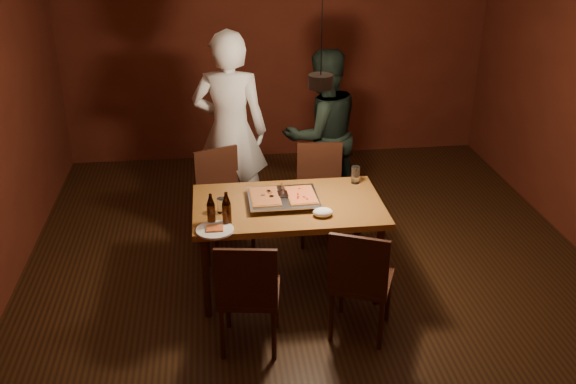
{
  "coord_description": "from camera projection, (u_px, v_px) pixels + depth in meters",
  "views": [
    {
      "loc": [
        -0.79,
        -4.46,
        2.99
      ],
      "look_at": [
        -0.23,
        0.07,
        0.85
      ],
      "focal_mm": 40.0,
      "sensor_mm": 36.0,
      "label": 1
    }
  ],
  "objects": [
    {
      "name": "chair_far_left",
      "position": [
        222.0,
        189.0,
        5.83
      ],
      "size": [
        0.55,
        0.55,
        0.49
      ],
      "rotation": [
        0.0,
        0.0,
        3.52
      ],
      "color": "#38190F",
      "rests_on": "floor"
    },
    {
      "name": "pizza_cheese",
      "position": [
        301.0,
        195.0,
        5.09
      ],
      "size": [
        0.23,
        0.36,
        0.02
      ],
      "primitive_type": "cube",
      "rotation": [
        0.0,
        0.0,
        0.04
      ],
      "color": "gold",
      "rests_on": "pizza_tray"
    },
    {
      "name": "water_glass_left",
      "position": [
        222.0,
        205.0,
        4.92
      ],
      "size": [
        0.07,
        0.07,
        0.12
      ],
      "primitive_type": "cylinder",
      "color": "silver",
      "rests_on": "dining_table"
    },
    {
      "name": "pendant_lamp",
      "position": [
        321.0,
        80.0,
        4.62
      ],
      "size": [
        0.18,
        0.18,
        1.1
      ],
      "color": "black",
      "rests_on": "ceiling"
    },
    {
      "name": "pizza_tray",
      "position": [
        283.0,
        200.0,
        5.09
      ],
      "size": [
        0.56,
        0.46,
        0.05
      ],
      "primitive_type": "cube",
      "rotation": [
        0.0,
        0.0,
        0.03
      ],
      "color": "silver",
      "rests_on": "dining_table"
    },
    {
      "name": "napkin",
      "position": [
        323.0,
        212.0,
        4.87
      ],
      "size": [
        0.16,
        0.12,
        0.06
      ],
      "primitive_type": "ellipsoid",
      "color": "white",
      "rests_on": "dining_table"
    },
    {
      "name": "diner_white",
      "position": [
        230.0,
        131.0,
        6.01
      ],
      "size": [
        0.76,
        0.56,
        1.91
      ],
      "primitive_type": "imported",
      "rotation": [
        0.0,
        0.0,
        2.98
      ],
      "color": "silver",
      "rests_on": "floor"
    },
    {
      "name": "diner_dark",
      "position": [
        322.0,
        134.0,
        6.26
      ],
      "size": [
        0.97,
        0.86,
        1.68
      ],
      "primitive_type": "imported",
      "rotation": [
        0.0,
        0.0,
        3.46
      ],
      "color": "black",
      "rests_on": "floor"
    },
    {
      "name": "water_glass_right",
      "position": [
        355.0,
        175.0,
        5.41
      ],
      "size": [
        0.07,
        0.07,
        0.15
      ],
      "primitive_type": "cylinder",
      "color": "silver",
      "rests_on": "dining_table"
    },
    {
      "name": "chair_near_right",
      "position": [
        360.0,
        275.0,
        4.53
      ],
      "size": [
        0.55,
        0.55,
        0.49
      ],
      "rotation": [
        0.0,
        0.0,
        -0.41
      ],
      "color": "#38190F",
      "rests_on": "floor"
    },
    {
      "name": "pizza_meat",
      "position": [
        265.0,
        196.0,
        5.07
      ],
      "size": [
        0.24,
        0.37,
        0.02
      ],
      "primitive_type": "cube",
      "rotation": [
        0.0,
        0.0,
        0.03
      ],
      "color": "maroon",
      "rests_on": "pizza_tray"
    },
    {
      "name": "beer_bottle_b",
      "position": [
        227.0,
        208.0,
        4.71
      ],
      "size": [
        0.07,
        0.07,
        0.26
      ],
      "color": "black",
      "rests_on": "dining_table"
    },
    {
      "name": "room_shell",
      "position": [
        320.0,
        127.0,
        4.77
      ],
      "size": [
        6.0,
        6.0,
        6.0
      ],
      "color": "#361F0E",
      "rests_on": "ground"
    },
    {
      "name": "dining_table",
      "position": [
        288.0,
        212.0,
        5.12
      ],
      "size": [
        1.5,
        0.9,
        0.75
      ],
      "color": "#945C25",
      "rests_on": "floor"
    },
    {
      "name": "spatula",
      "position": [
        283.0,
        193.0,
        5.1
      ],
      "size": [
        0.11,
        0.25,
        0.04
      ],
      "primitive_type": null,
      "rotation": [
        0.0,
        0.0,
        -0.07
      ],
      "color": "silver",
      "rests_on": "pizza_tray"
    },
    {
      "name": "chair_near_left",
      "position": [
        248.0,
        287.0,
        4.39
      ],
      "size": [
        0.48,
        0.48,
        0.49
      ],
      "rotation": [
        0.0,
        0.0,
        -0.15
      ],
      "color": "#38190F",
      "rests_on": "floor"
    },
    {
      "name": "plate_slice",
      "position": [
        215.0,
        230.0,
        4.67
      ],
      "size": [
        0.28,
        0.28,
        0.03
      ],
      "color": "white",
      "rests_on": "dining_table"
    },
    {
      "name": "beer_bottle_a",
      "position": [
        211.0,
        209.0,
        4.74
      ],
      "size": [
        0.06,
        0.06,
        0.24
      ],
      "color": "black",
      "rests_on": "dining_table"
    },
    {
      "name": "chair_far_right",
      "position": [
        320.0,
        183.0,
        5.96
      ],
      "size": [
        0.44,
        0.44,
        0.49
      ],
      "rotation": [
        0.0,
        0.0,
        3.08
      ],
      "color": "#38190F",
      "rests_on": "floor"
    }
  ]
}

